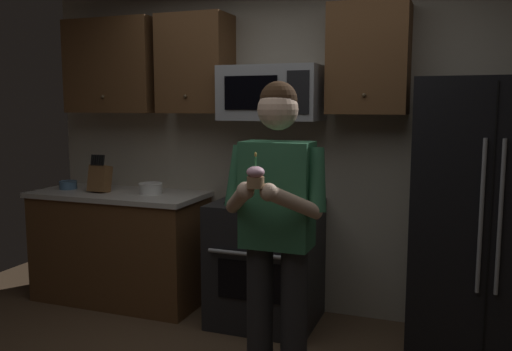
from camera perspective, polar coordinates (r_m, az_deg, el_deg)
wall_back at (r=4.24m, az=4.75°, el=2.97°), size 4.40×0.10×2.60m
oven_range at (r=4.07m, az=1.06°, el=-9.22°), size 0.76×0.70×0.93m
microwave at (r=4.01m, az=1.67°, el=8.74°), size 0.74×0.41×0.40m
refrigerator at (r=3.72m, az=23.29°, el=-4.49°), size 0.90×0.75×1.80m
cabinet_row_upper at (r=4.29m, az=-5.53°, el=11.70°), size 2.78×0.36×0.76m
counter_left at (r=4.67m, az=-14.22°, el=-7.27°), size 1.44×0.66×0.92m
knife_block at (r=4.60m, az=-16.29°, el=-0.25°), size 0.16×0.15×0.32m
bowl_large_white at (r=4.41m, az=-11.14°, el=-1.32°), size 0.19×0.19×0.09m
bowl_small_colored at (r=4.85m, az=-19.35°, el=-0.93°), size 0.15×0.15×0.07m
person at (r=2.93m, az=2.20°, el=-5.08°), size 0.60×0.48×1.76m
cupcake at (r=2.57m, az=-0.05°, el=-0.14°), size 0.09×0.09×0.17m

